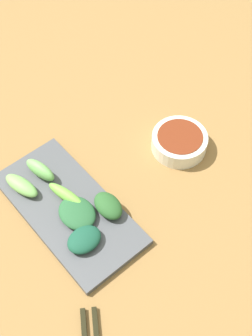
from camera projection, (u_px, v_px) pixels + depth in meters
tabletop at (104, 189)px, 0.87m from camera, size 2.10×2.10×0.02m
sauce_bowl at (179, 141)px, 0.90m from camera, size 0.11×0.11×0.04m
serving_plate at (68, 208)px, 0.83m from camera, size 0.14×0.29×0.01m
broccoli_stalk_0 at (40, 170)px, 0.85m from camera, size 0.04×0.07×0.03m
broccoli_stalk_1 at (21, 186)px, 0.83m from camera, size 0.05×0.08×0.02m
broccoli_leafy_2 at (108, 206)px, 0.81m from camera, size 0.04×0.06×0.03m
broccoli_leafy_3 at (84, 240)px, 0.77m from camera, size 0.06×0.05×0.02m
broccoli_stalk_4 at (66, 195)px, 0.82m from camera, size 0.04×0.08×0.02m
broccoli_leafy_5 at (77, 213)px, 0.80m from camera, size 0.06×0.07×0.02m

